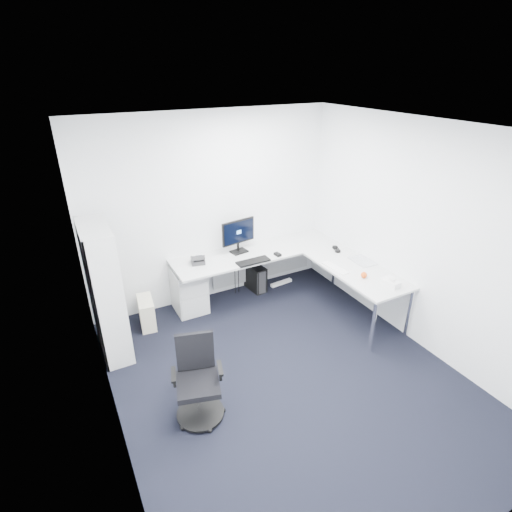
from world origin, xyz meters
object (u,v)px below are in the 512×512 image
monitor (239,236)px  l_desk (269,284)px  laptop (363,253)px  task_chair (198,382)px  bookshelf (105,292)px

monitor → l_desk: bearing=-69.7°
laptop → l_desk: bearing=154.2°
task_chair → bookshelf: bearing=126.6°
l_desk → monitor: bearing=119.4°
l_desk → bookshelf: 2.22m
monitor → laptop: size_ratio=1.46×
bookshelf → laptop: bearing=-11.5°
task_chair → l_desk: bearing=58.1°
bookshelf → monitor: 1.97m
laptop → monitor: bearing=145.3°
bookshelf → laptop: 3.37m
bookshelf → monitor: bearing=11.9°
task_chair → monitor: bearing=70.6°
l_desk → monitor: 0.81m
bookshelf → laptop: bookshelf is taller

